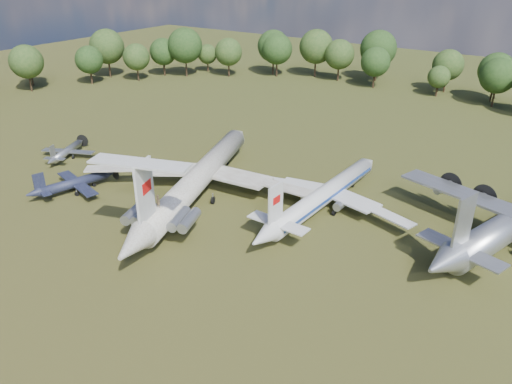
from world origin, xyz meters
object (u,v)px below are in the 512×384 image
Objects in this scene: person_on_il62 at (158,201)px; il62_airliner at (199,182)px; small_prop_west at (74,185)px; an12_transport at (507,230)px; small_prop_northwest at (67,153)px; tu104_jet at (324,198)px.

il62_airliner is at bearing -74.13° from person_on_il62.
il62_airliner reaches higher than small_prop_west.
person_on_il62 is (22.33, -2.94, 4.76)m from small_prop_west.
small_prop_west is (-17.75, -10.46, -1.33)m from il62_airliner.
an12_transport is 75.82m from small_prop_northwest.
il62_airliner is 1.40× the size of an12_transport.
person_on_il62 is at bearing -130.29° from an12_transport.
an12_transport is at bearing -14.37° from small_prop_northwest.
tu104_jet is 1.04× the size of an12_transport.
small_prop_northwest is at bearing -168.07° from tu104_jet.
il62_airliner reaches higher than small_prop_northwest.
tu104_jet is (18.54, 7.21, -0.62)m from il62_airliner.
il62_airliner is 44.71m from an12_transport.
person_on_il62 is (-13.95, -20.61, 4.05)m from tu104_jet.
il62_airliner is 3.16× the size of small_prop_west.
person_on_il62 is at bearing 7.27° from small_prop_west.
il62_airliner is 31.52m from small_prop_northwest.
il62_airliner is 14.57m from person_on_il62.
small_prop_west is 1.17× the size of small_prop_northwest.
an12_transport is 64.80m from small_prop_west.
small_prop_west is at bearing -143.29° from an12_transport.
il62_airliner is 20.65m from small_prop_west.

